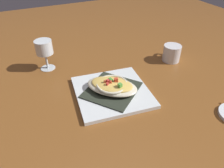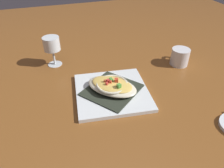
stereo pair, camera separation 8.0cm
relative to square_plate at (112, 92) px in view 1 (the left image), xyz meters
name	(u,v)px [view 1 (the left image)]	position (x,y,z in m)	size (l,w,h in m)	color
ground_plane	(112,93)	(0.00, 0.00, -0.01)	(2.60, 2.60, 0.00)	brown
square_plate	(112,92)	(0.00, 0.00, 0.00)	(0.27, 0.27, 0.01)	white
folded_napkin	(112,90)	(0.00, 0.00, 0.01)	(0.18, 0.19, 0.00)	#2A3126
gratin_dish	(112,85)	(0.00, 0.00, 0.03)	(0.22, 0.22, 0.05)	beige
coffee_mug	(171,54)	(-0.12, 0.37, 0.03)	(0.11, 0.08, 0.08)	silver
stemmed_glass	(44,49)	(-0.29, -0.19, 0.09)	(0.07, 0.07, 0.14)	white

